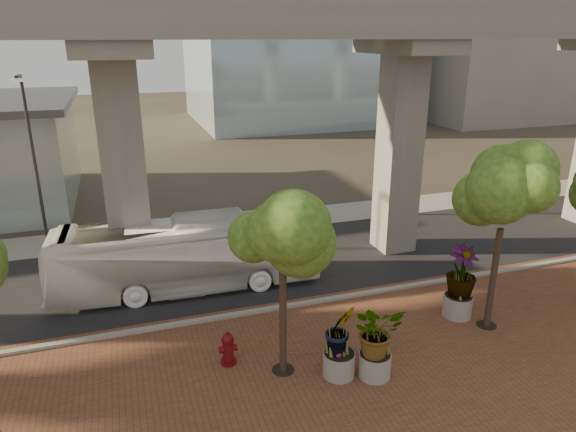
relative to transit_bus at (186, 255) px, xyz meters
name	(u,v)px	position (x,y,z in m)	size (l,w,h in m)	color
ground	(288,283)	(4.00, -0.84, -1.46)	(160.00, 160.00, 0.00)	#333025
brick_plaza	(379,407)	(4.00, -8.84, -1.43)	(70.00, 13.00, 0.06)	brown
asphalt_road	(274,264)	(4.00, 1.16, -1.44)	(90.00, 8.00, 0.04)	black
curb_strip	(304,304)	(4.00, -2.84, -1.38)	(70.00, 0.25, 0.16)	gray
far_sidewalk	(245,223)	(4.00, 6.66, -1.43)	(90.00, 3.00, 0.06)	gray
transit_viaduct	(272,100)	(4.00, 1.16, 5.83)	(72.00, 5.60, 12.40)	gray
midrise_block	(496,16)	(42.00, 35.16, 10.54)	(18.00, 16.00, 24.00)	gray
transit_bus	(186,255)	(0.00, 0.00, 0.00)	(2.46, 10.48, 2.92)	white
fire_hydrant	(228,348)	(0.48, -5.58, -0.87)	(0.55, 0.50, 1.11)	#650B11
planter_front	(377,334)	(4.50, -7.56, 0.04)	(2.15, 2.15, 2.37)	#A7A097
planter_right	(461,275)	(9.00, -5.35, 0.24)	(2.53, 2.53, 2.70)	#A9A198
planter_left	(340,333)	(3.50, -7.19, 0.03)	(2.15, 2.15, 2.36)	gray
street_tree_near_west	(283,232)	(1.99, -6.45, 3.13)	(3.38, 3.38, 6.10)	#443226
street_tree_near_east	(505,198)	(9.60, -6.27, 3.30)	(3.66, 3.66, 6.40)	#443226
streetlamp_west	(33,154)	(-5.74, 5.69, 3.30)	(0.40, 1.18, 8.16)	#2C2D31
streetlamp_east	(395,130)	(12.14, 5.34, 3.45)	(0.42, 1.22, 8.41)	#323238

